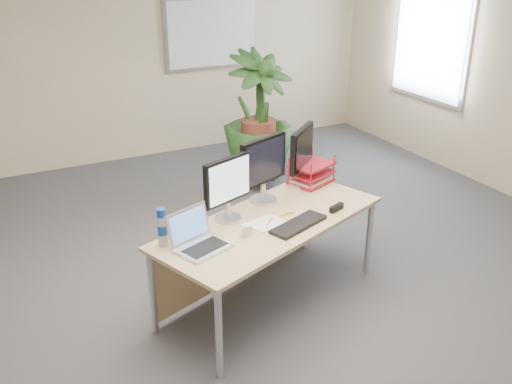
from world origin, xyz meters
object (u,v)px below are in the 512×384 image
floor_plant (258,125)px  monitor_left (228,185)px  monitor_right (264,165)px  laptop (198,239)px  desk (260,234)px

floor_plant → monitor_left: bearing=-122.9°
monitor_left → monitor_right: 0.43m
monitor_left → laptop: bearing=-141.5°
floor_plant → monitor_right: floor_plant is taller
floor_plant → monitor_right: bearing=-116.2°
monitor_left → laptop: size_ratio=1.13×
desk → laptop: 0.68m
monitor_right → laptop: monitor_right is taller
desk → monitor_left: monitor_left is taller
monitor_left → desk: bearing=-15.7°
desk → laptop: laptop is taller
desk → floor_plant: bearing=63.1°
laptop → desk: bearing=20.3°
monitor_left → monitor_right: (0.39, 0.18, 0.02)m
floor_plant → monitor_left: floor_plant is taller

